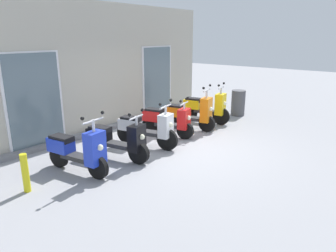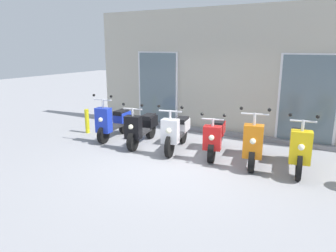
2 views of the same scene
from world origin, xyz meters
name	(u,v)px [view 1 (image 1 of 2)]	position (x,y,z in m)	size (l,w,h in m)	color
ground_plane	(184,149)	(0.00, 0.00, 0.00)	(40.00, 40.00, 0.00)	#939399
storefront_facade	(102,70)	(0.00, 2.86, 1.69)	(8.51, 0.50, 3.51)	#B2AD9E
scooter_blue	(78,150)	(-2.41, 0.80, 0.48)	(0.61, 1.54, 1.28)	black
scooter_black	(117,140)	(-1.44, 0.76, 0.44)	(0.66, 1.61, 1.16)	black
scooter_white	(147,128)	(-0.44, 0.79, 0.47)	(0.71, 1.65, 1.20)	black
scooter_red	(167,120)	(0.51, 0.91, 0.45)	(0.69, 1.48, 1.09)	black
scooter_orange	(190,114)	(1.43, 0.82, 0.47)	(0.70, 1.58, 1.32)	black
scooter_yellow	(206,107)	(2.32, 0.84, 0.51)	(0.63, 1.57, 1.27)	black
trash_bin	(238,103)	(3.82, 0.50, 0.43)	(0.46, 0.46, 0.86)	#4C4C51
curb_bollard	(25,173)	(-3.45, 0.87, 0.35)	(0.12, 0.12, 0.70)	yellow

